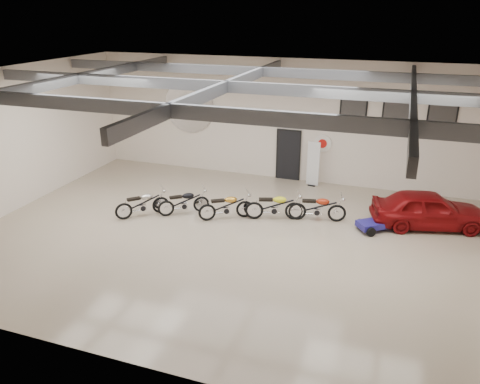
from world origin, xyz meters
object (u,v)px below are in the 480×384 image
(motorcycle_yellow, at_px, (274,206))
(vintage_car, at_px, (428,209))
(banner_stand, at_px, (313,164))
(motorcycle_silver, at_px, (142,203))
(go_kart, at_px, (383,221))
(motorcycle_red, at_px, (317,207))
(motorcycle_gold, at_px, (226,206))
(motorcycle_black, at_px, (184,202))

(motorcycle_yellow, xyz_separation_m, vintage_car, (4.96, 1.11, 0.11))
(banner_stand, bearing_deg, motorcycle_silver, -129.18)
(go_kart, distance_m, vintage_car, 1.59)
(banner_stand, relative_size, motorcycle_red, 0.97)
(motorcycle_silver, bearing_deg, go_kart, -33.24)
(motorcycle_gold, relative_size, motorcycle_red, 0.98)
(motorcycle_black, distance_m, motorcycle_gold, 1.56)
(banner_stand, relative_size, vintage_car, 0.51)
(motorcycle_silver, bearing_deg, vintage_car, -30.76)
(motorcycle_red, distance_m, vintage_car, 3.63)
(motorcycle_silver, distance_m, vintage_car, 9.68)
(motorcycle_black, xyz_separation_m, motorcycle_gold, (1.56, 0.09, 0.02))
(motorcycle_silver, height_order, motorcycle_yellow, motorcycle_yellow)
(motorcycle_gold, distance_m, go_kart, 5.24)
(motorcycle_silver, bearing_deg, banner_stand, -0.37)
(motorcycle_red, relative_size, go_kart, 1.11)
(banner_stand, relative_size, motorcycle_yellow, 0.95)
(banner_stand, bearing_deg, motorcycle_yellow, -93.13)
(motorcycle_black, bearing_deg, motorcycle_yellow, -25.87)
(motorcycle_silver, relative_size, motorcycle_red, 0.97)
(go_kart, bearing_deg, vintage_car, -10.15)
(motorcycle_black, relative_size, vintage_car, 0.49)
(vintage_car, bearing_deg, motorcycle_gold, 89.59)
(motorcycle_yellow, bearing_deg, motorcycle_black, 173.57)
(motorcycle_silver, xyz_separation_m, motorcycle_red, (5.83, 1.62, 0.01))
(banner_stand, xyz_separation_m, motorcycle_silver, (-5.03, -4.96, -0.45))
(banner_stand, distance_m, go_kart, 4.48)
(motorcycle_black, bearing_deg, go_kart, -28.36)
(motorcycle_red, distance_m, go_kart, 2.17)
(go_kart, bearing_deg, motorcycle_red, 143.50)
(motorcycle_gold, bearing_deg, motorcycle_red, -15.54)
(vintage_car, bearing_deg, motorcycle_black, 87.61)
(motorcycle_yellow, bearing_deg, motorcycle_red, -2.96)
(banner_stand, height_order, motorcycle_yellow, banner_stand)
(banner_stand, relative_size, motorcycle_black, 1.04)
(motorcycle_yellow, relative_size, go_kart, 1.14)
(motorcycle_red, bearing_deg, motorcycle_black, 179.99)
(motorcycle_silver, relative_size, go_kart, 1.08)
(motorcycle_black, bearing_deg, banner_stand, 12.09)
(motorcycle_red, bearing_deg, motorcycle_silver, -176.61)
(motorcycle_black, relative_size, motorcycle_yellow, 0.92)
(banner_stand, relative_size, motorcycle_gold, 0.99)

